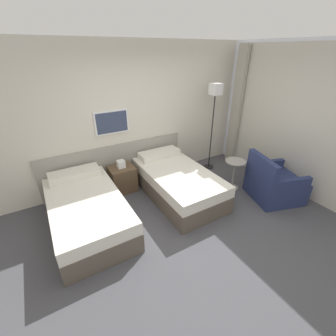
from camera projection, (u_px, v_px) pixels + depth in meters
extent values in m
plane|color=#47474C|center=(193.00, 228.00, 3.58)|extent=(16.00, 16.00, 0.00)
cube|color=beige|center=(138.00, 116.00, 4.42)|extent=(10.00, 0.06, 2.70)
cube|color=gray|center=(117.00, 165.00, 4.57)|extent=(2.90, 0.04, 0.88)
cube|color=white|center=(112.00, 122.00, 4.15)|extent=(0.64, 0.03, 0.44)
cube|color=#333D56|center=(112.00, 122.00, 4.14)|extent=(0.58, 0.01, 0.38)
cube|color=white|center=(323.00, 127.00, 3.82)|extent=(0.06, 4.42, 2.70)
cube|color=beige|center=(321.00, 129.00, 3.81)|extent=(0.03, 4.06, 2.64)
cube|color=#A8A393|center=(236.00, 108.00, 5.19)|extent=(0.10, 0.24, 2.64)
cube|color=brown|center=(89.00, 217.00, 3.57)|extent=(1.05, 1.91, 0.33)
cube|color=silver|center=(86.00, 204.00, 3.45)|extent=(1.04, 1.89, 0.20)
cube|color=silver|center=(75.00, 174.00, 3.92)|extent=(0.84, 0.34, 0.13)
cube|color=brown|center=(178.00, 188.00, 4.33)|extent=(1.05, 1.91, 0.33)
cube|color=silver|center=(178.00, 176.00, 4.20)|extent=(1.04, 1.89, 0.20)
cube|color=silver|center=(159.00, 154.00, 4.68)|extent=(0.84, 0.34, 0.13)
cube|color=brown|center=(123.00, 179.00, 4.45)|extent=(0.48, 0.43, 0.51)
cube|color=white|center=(121.00, 164.00, 4.29)|extent=(0.14, 0.14, 0.14)
cylinder|color=black|center=(208.00, 167.00, 5.43)|extent=(0.24, 0.24, 0.02)
cylinder|color=black|center=(212.00, 133.00, 5.03)|extent=(0.02, 0.02, 1.67)
cube|color=white|center=(216.00, 89.00, 4.59)|extent=(0.21, 0.21, 0.23)
cylinder|color=gray|center=(232.00, 187.00, 4.62)|extent=(0.26, 0.26, 0.01)
cylinder|color=gray|center=(234.00, 175.00, 4.48)|extent=(0.05, 0.05, 0.58)
cylinder|color=gray|center=(236.00, 161.00, 4.34)|extent=(0.40, 0.40, 0.02)
cube|color=navy|center=(275.00, 187.00, 4.24)|extent=(1.04, 1.02, 0.42)
cube|color=navy|center=(262.00, 169.00, 3.97)|extent=(0.34, 0.80, 0.46)
cube|color=navy|center=(292.00, 184.00, 3.79)|extent=(0.70, 0.30, 0.18)
cube|color=navy|center=(267.00, 165.00, 4.41)|extent=(0.70, 0.30, 0.18)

